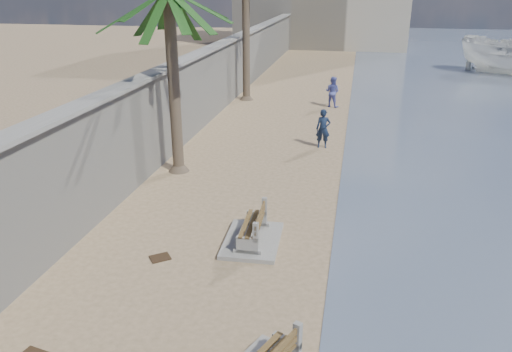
{
  "coord_description": "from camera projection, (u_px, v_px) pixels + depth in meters",
  "views": [
    {
      "loc": [
        2.35,
        -7.0,
        6.83
      ],
      "look_at": [
        -0.5,
        7.0,
        1.2
      ],
      "focal_mm": 35.0,
      "sensor_mm": 36.0,
      "label": 1
    }
  ],
  "objects": [
    {
      "name": "bench_far",
      "position": [
        252.0,
        229.0,
        13.79
      ],
      "size": [
        1.6,
        2.27,
        0.92
      ],
      "color": "gray",
      "rests_on": "ground_plane"
    },
    {
      "name": "person_b",
      "position": [
        332.0,
        90.0,
        28.46
      ],
      "size": [
        1.12,
        0.99,
        1.93
      ],
      "primitive_type": "imported",
      "rotation": [
        0.0,
        0.0,
        2.8
      ],
      "color": "#535AAC",
      "rests_on": "ground_plane"
    },
    {
      "name": "person_a",
      "position": [
        323.0,
        126.0,
        21.46
      ],
      "size": [
        0.73,
        0.52,
        1.94
      ],
      "primitive_type": "imported",
      "rotation": [
        0.0,
        0.0,
        0.08
      ],
      "color": "#142139",
      "rests_on": "ground_plane"
    },
    {
      "name": "seawall",
      "position": [
        220.0,
        77.0,
        27.88
      ],
      "size": [
        0.45,
        70.0,
        3.5
      ],
      "primitive_type": "cube",
      "color": "gray",
      "rests_on": "ground_plane"
    },
    {
      "name": "debris_d",
      "position": [
        160.0,
        258.0,
        13.13
      ],
      "size": [
        0.65,
        0.63,
        0.03
      ],
      "primitive_type": "cube",
      "rotation": [
        0.0,
        0.0,
        3.8
      ],
      "color": "#382616",
      "rests_on": "ground_plane"
    },
    {
      "name": "wall_cap",
      "position": [
        219.0,
        44.0,
        27.22
      ],
      "size": [
        0.8,
        70.0,
        0.12
      ],
      "primitive_type": "cube",
      "color": "gray",
      "rests_on": "seawall"
    }
  ]
}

